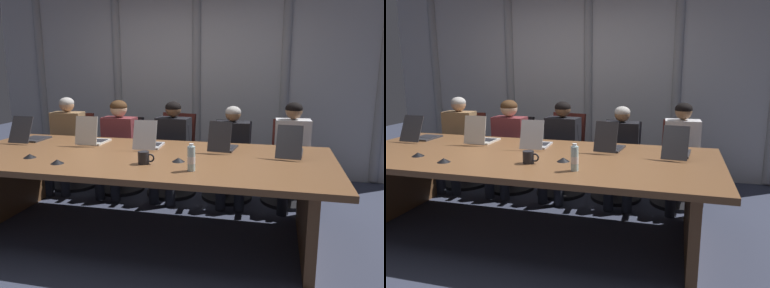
{
  "view_description": "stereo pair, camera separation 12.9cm",
  "coord_description": "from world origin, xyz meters",
  "views": [
    {
      "loc": [
        1.2,
        -3.1,
        1.54
      ],
      "look_at": [
        0.46,
        0.12,
        0.85
      ],
      "focal_mm": 34.84,
      "sensor_mm": 36.0,
      "label": 1
    },
    {
      "loc": [
        1.33,
        -3.07,
        1.54
      ],
      "look_at": [
        0.46,
        0.12,
        0.85
      ],
      "focal_mm": 34.84,
      "sensor_mm": 36.0,
      "label": 2
    }
  ],
  "objects": [
    {
      "name": "ground_plane",
      "position": [
        0.0,
        0.0,
        0.0
      ],
      "size": [
        12.06,
        12.06,
        0.0
      ],
      "primitive_type": "plane",
      "color": "#383D51"
    },
    {
      "name": "conference_table",
      "position": [
        0.0,
        0.0,
        0.59
      ],
      "size": [
        3.46,
        1.46,
        0.75
      ],
      "color": "brown",
      "rests_on": "ground_plane"
    },
    {
      "name": "curtain_backdrop",
      "position": [
        0.01,
        2.16,
        1.56
      ],
      "size": [
        6.03,
        0.17,
        3.12
      ],
      "color": "#B2B2B7",
      "rests_on": "ground_plane"
    },
    {
      "name": "laptop_left_end",
      "position": [
        -1.38,
        0.35,
        0.8
      ],
      "size": [
        0.23,
        0.44,
        0.28
      ],
      "rotation": [
        0.0,
        0.0,
        1.58
      ],
      "color": "#2D2D33",
      "rests_on": "conference_table"
    },
    {
      "name": "laptop_left_mid",
      "position": [
        -0.66,
        0.37,
        0.8
      ],
      "size": [
        0.24,
        0.37,
        0.3
      ],
      "rotation": [
        0.0,
        0.0,
        1.58
      ],
      "color": "beige",
      "rests_on": "conference_table"
    },
    {
      "name": "laptop_center",
      "position": [
        -0.02,
        0.32,
        0.8
      ],
      "size": [
        0.25,
        0.42,
        0.29
      ],
      "rotation": [
        0.0,
        0.0,
        1.64
      ],
      "color": "#BCBCC1",
      "rests_on": "conference_table"
    },
    {
      "name": "laptop_right_mid",
      "position": [
        0.71,
        0.37,
        0.8
      ],
      "size": [
        0.25,
        0.41,
        0.29
      ],
      "rotation": [
        0.0,
        0.0,
        1.47
      ],
      "color": "#2D2D33",
      "rests_on": "conference_table"
    },
    {
      "name": "laptop_right_end",
      "position": [
        1.33,
        0.31,
        0.8
      ],
      "size": [
        0.26,
        0.5,
        0.29
      ],
      "rotation": [
        0.0,
        0.0,
        1.48
      ],
      "color": "#2D2D33",
      "rests_on": "conference_table"
    },
    {
      "name": "office_chair_left_end",
      "position": [
        -1.36,
        1.16,
        0.35
      ],
      "size": [
        0.6,
        0.6,
        0.93
      ],
      "rotation": [
        0.0,
        0.0,
        -1.46
      ],
      "color": "#511E19",
      "rests_on": "ground_plane"
    },
    {
      "name": "office_chair_left_mid",
      "position": [
        -0.69,
        1.16,
        0.34
      ],
      "size": [
        0.6,
        0.6,
        0.91
      ],
      "rotation": [
        0.0,
        0.0,
        -1.67
      ],
      "color": "black",
      "rests_on": "ground_plane"
    },
    {
      "name": "office_chair_center",
      "position": [
        -0.01,
        1.17,
        0.36
      ],
      "size": [
        0.6,
        0.61,
        0.97
      ],
      "rotation": [
        0.0,
        0.0,
        -1.74
      ],
      "color": "#511E19",
      "rests_on": "ground_plane"
    },
    {
      "name": "office_chair_right_mid",
      "position": [
        0.67,
        1.16,
        0.34
      ],
      "size": [
        0.6,
        0.61,
        0.9
      ],
      "rotation": [
        0.0,
        0.0,
        -1.72
      ],
      "color": "#2D2D38",
      "rests_on": "ground_plane"
    },
    {
      "name": "office_chair_right_end",
      "position": [
        1.37,
        1.16,
        0.35
      ],
      "size": [
        0.6,
        0.6,
        0.93
      ],
      "rotation": [
        0.0,
        0.0,
        -1.66
      ],
      "color": "#511E19",
      "rests_on": "ground_plane"
    },
    {
      "name": "person_left_end",
      "position": [
        -1.36,
        1.01,
        0.65
      ],
      "size": [
        0.42,
        0.57,
        1.16
      ],
      "rotation": [
        0.0,
        0.0,
        -1.49
      ],
      "color": "olive",
      "rests_on": "ground_plane"
    },
    {
      "name": "person_left_mid",
      "position": [
        -0.68,
        1.01,
        0.65
      ],
      "size": [
        0.42,
        0.55,
        1.14
      ],
      "rotation": [
        0.0,
        0.0,
        -1.6
      ],
      "color": "brown",
      "rests_on": "ground_plane"
    },
    {
      "name": "person_center",
      "position": [
        0.01,
        1.01,
        0.64
      ],
      "size": [
        0.43,
        0.57,
        1.14
      ],
      "rotation": [
        0.0,
        0.0,
        -1.66
      ],
      "color": "black",
      "rests_on": "ground_plane"
    },
    {
      "name": "person_right_mid",
      "position": [
        0.73,
        1.0,
        0.62
      ],
      "size": [
        0.42,
        0.56,
        1.1
      ],
      "rotation": [
        0.0,
        0.0,
        -1.5
      ],
      "color": "black",
      "rests_on": "ground_plane"
    },
    {
      "name": "person_right_end",
      "position": [
        1.39,
        1.01,
        0.65
      ],
      "size": [
        0.4,
        0.56,
        1.15
      ],
      "rotation": [
        0.0,
        0.0,
        -1.53
      ],
      "color": "silver",
      "rests_on": "ground_plane"
    },
    {
      "name": "water_bottle_primary",
      "position": [
        0.58,
        -0.39,
        0.84
      ],
      "size": [
        0.06,
        0.06,
        0.21
      ],
      "color": "silver",
      "rests_on": "conference_table"
    },
    {
      "name": "coffee_mug_near",
      "position": [
        0.15,
        -0.28,
        0.8
      ],
      "size": [
        0.14,
        0.09,
        0.1
      ],
      "color": "black",
      "rests_on": "conference_table"
    },
    {
      "name": "conference_mic_left_side",
      "position": [
        -0.91,
        -0.31,
        0.76
      ],
      "size": [
        0.11,
        0.11,
        0.03
      ],
      "primitive_type": "cone",
      "color": "black",
      "rests_on": "conference_table"
    },
    {
      "name": "conference_mic_middle",
      "position": [
        0.41,
        -0.15,
        0.76
      ],
      "size": [
        0.11,
        0.11,
        0.03
      ],
      "primitive_type": "cone",
      "color": "black",
      "rests_on": "conference_table"
    },
    {
      "name": "conference_mic_right_side",
      "position": [
        -0.56,
        -0.43,
        0.76
      ],
      "size": [
        0.11,
        0.11,
        0.03
      ],
      "primitive_type": "cone",
      "color": "black",
      "rests_on": "conference_table"
    }
  ]
}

